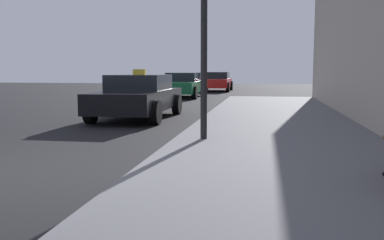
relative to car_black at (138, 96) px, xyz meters
name	(u,v)px	position (x,y,z in m)	size (l,w,h in m)	color
sidewalk	(293,185)	(4.00, -7.16, -0.57)	(4.00, 32.00, 0.15)	#5B5B60
car_black	(138,96)	(0.00, 0.00, 0.00)	(1.98, 4.33, 1.43)	black
car_green	(183,85)	(-0.56, 9.95, 0.00)	(1.94, 4.47, 1.27)	#196638
car_red	(217,81)	(0.43, 16.94, 0.00)	(1.97, 4.30, 1.27)	red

